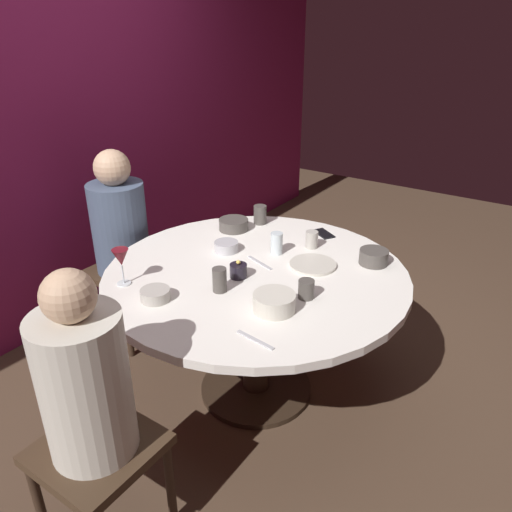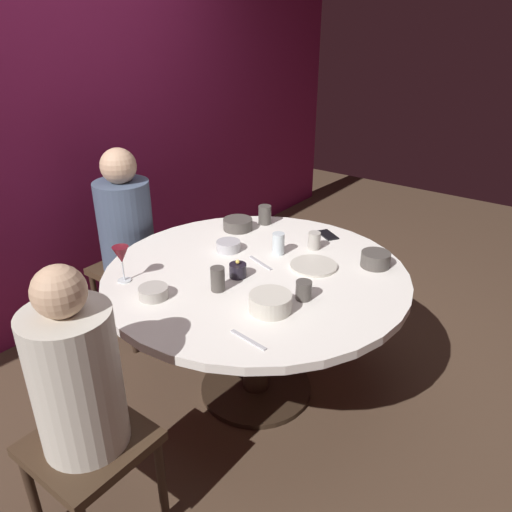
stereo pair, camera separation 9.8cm
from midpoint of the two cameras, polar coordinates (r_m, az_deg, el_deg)
The scene contains 21 objects.
ground_plane at distance 2.82m, azimuth 1.03°, elevation -15.15°, with size 8.00×8.00×0.00m, color #4C3828.
back_wall at distance 3.28m, azimuth -21.19°, elevation 14.56°, with size 6.00×0.10×2.60m, color maroon.
dining_table at distance 2.46m, azimuth 1.14°, elevation -4.48°, with size 1.48×1.48×0.74m.
seated_diner_left at distance 1.82m, azimuth -18.42°, elevation -14.00°, with size 0.40×0.40×1.17m.
seated_diner_back at distance 3.01m, azimuth -13.93°, elevation 3.45°, with size 0.40×0.40×1.20m.
candle_holder at distance 2.33m, azimuth -0.91°, elevation -1.67°, with size 0.08×0.08×0.09m.
wine_glass at distance 2.32m, azimuth -14.14°, elevation -0.04°, with size 0.08×0.08×0.18m.
dinner_plate at distance 2.45m, azimuth 7.80°, elevation -1.13°, with size 0.23×0.23×0.01m, color beige.
cell_phone at distance 2.82m, azimuth 9.25°, elevation 2.42°, with size 0.07×0.14×0.01m, color black.
bowl_serving_large at distance 2.60m, azimuth -2.13°, elevation 1.17°, with size 0.13×0.13×0.05m, color #B7B7BC.
bowl_salad_center at distance 2.07m, azimuth 3.03°, elevation -5.40°, with size 0.18×0.18×0.07m, color beige.
bowl_small_white at distance 2.20m, azimuth -10.52°, elevation -4.16°, with size 0.13×0.13×0.05m, color #B2ADA3.
bowl_sauce_side at distance 2.86m, azimuth -1.14°, elevation 3.69°, with size 0.17×0.17×0.06m, color #4C4742.
bowl_rice_portion at distance 2.51m, azimuth 14.72°, elevation -0.39°, with size 0.14×0.14×0.07m, color #4C4742.
cup_near_candle at distance 2.16m, azimuth 6.82°, elevation -3.96°, with size 0.07×0.07×0.09m, color #4C4742.
cup_by_left_diner at distance 2.94m, azimuth 1.98°, elevation 4.77°, with size 0.08×0.08×0.11m, color #4C4742.
cup_by_right_diner at distance 2.55m, azimuth 3.70°, elevation 1.42°, with size 0.06×0.06×0.11m, color silver.
cup_center_front at distance 2.21m, azimuth -3.18°, elevation -2.69°, with size 0.06×0.06×0.11m, color #4C4742.
cup_far_edge at distance 2.63m, azimuth 7.80°, elevation 1.76°, with size 0.07×0.07×0.09m, color #B2ADA3.
fork_near_plate at distance 1.91m, azimuth 0.59°, elevation -9.67°, with size 0.02×0.18×0.01m, color #B7B7BC.
knife_near_plate at distance 2.47m, azimuth 1.65°, elevation -0.81°, with size 0.02×0.18×0.01m, color #B7B7BC.
Camera 2 is at (-1.70, -1.28, 1.85)m, focal length 34.64 mm.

